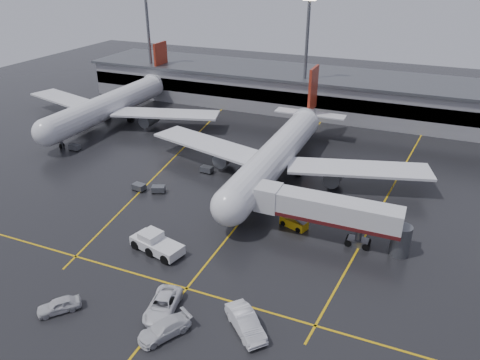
% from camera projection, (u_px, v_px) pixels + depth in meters
% --- Properties ---
extents(ground, '(220.00, 220.00, 0.00)m').
position_uv_depth(ground, '(257.00, 201.00, 69.19)').
color(ground, black).
rests_on(ground, ground).
extents(apron_line_centre, '(0.25, 90.00, 0.02)m').
position_uv_depth(apron_line_centre, '(257.00, 201.00, 69.19)').
color(apron_line_centre, gold).
rests_on(apron_line_centre, ground).
extents(apron_line_stop, '(60.00, 0.25, 0.02)m').
position_uv_depth(apron_line_stop, '(187.00, 288.00, 51.01)').
color(apron_line_stop, gold).
rests_on(apron_line_stop, ground).
extents(apron_line_left, '(9.99, 69.35, 0.02)m').
position_uv_depth(apron_line_left, '(175.00, 156.00, 84.43)').
color(apron_line_left, gold).
rests_on(apron_line_left, ground).
extents(apron_line_right, '(7.57, 69.64, 0.02)m').
position_uv_depth(apron_line_right, '(389.00, 194.00, 71.16)').
color(apron_line_right, gold).
rests_on(apron_line_right, ground).
extents(terminal, '(122.00, 19.00, 8.60)m').
position_uv_depth(terminal, '(331.00, 93.00, 106.88)').
color(terminal, gray).
rests_on(terminal, ground).
extents(light_mast_left, '(3.00, 1.20, 25.45)m').
position_uv_depth(light_mast_left, '(149.00, 39.00, 113.19)').
color(light_mast_left, '#595B60').
rests_on(light_mast_left, ground).
extents(light_mast_mid, '(3.00, 1.20, 25.45)m').
position_uv_depth(light_mast_mid, '(306.00, 51.00, 99.23)').
color(light_mast_mid, '#595B60').
rests_on(light_mast_mid, ground).
extents(main_airliner, '(48.80, 45.60, 14.10)m').
position_uv_depth(main_airliner, '(279.00, 152.00, 75.34)').
color(main_airliner, silver).
rests_on(main_airliner, ground).
extents(second_airliner, '(48.80, 45.60, 14.10)m').
position_uv_depth(second_airliner, '(113.00, 103.00, 99.92)').
color(second_airliner, silver).
rests_on(second_airliner, ground).
extents(jet_bridge, '(19.90, 3.40, 6.05)m').
position_uv_depth(jet_bridge, '(328.00, 212.00, 58.35)').
color(jet_bridge, silver).
rests_on(jet_bridge, ground).
extents(pushback_tractor, '(7.46, 4.44, 2.50)m').
position_uv_depth(pushback_tractor, '(156.00, 244.00, 57.12)').
color(pushback_tractor, silver).
rests_on(pushback_tractor, ground).
extents(belt_loader, '(4.12, 2.80, 2.41)m').
position_uv_depth(belt_loader, '(294.00, 223.00, 62.39)').
color(belt_loader, '#E3AD0F').
rests_on(belt_loader, ground).
extents(service_van_a, '(3.88, 6.39, 1.66)m').
position_uv_depth(service_van_a, '(163.00, 305.00, 47.41)').
color(service_van_a, white).
rests_on(service_van_a, ground).
extents(service_van_b, '(4.58, 5.78, 1.57)m').
position_uv_depth(service_van_b, '(164.00, 329.00, 44.48)').
color(service_van_b, silver).
rests_on(service_van_b, ground).
extents(service_van_c, '(5.75, 5.53, 1.95)m').
position_uv_depth(service_van_c, '(246.00, 322.00, 44.98)').
color(service_van_c, silver).
rests_on(service_van_c, ground).
extents(service_van_d, '(4.23, 4.41, 1.49)m').
position_uv_depth(service_van_d, '(59.00, 305.00, 47.52)').
color(service_van_d, silver).
rests_on(service_van_d, ground).
extents(baggage_cart_a, '(2.34, 1.94, 1.12)m').
position_uv_depth(baggage_cart_a, '(158.00, 189.00, 71.28)').
color(baggage_cart_a, '#595B60').
rests_on(baggage_cart_a, ground).
extents(baggage_cart_b, '(2.16, 1.57, 1.12)m').
position_uv_depth(baggage_cart_b, '(139.00, 187.00, 71.93)').
color(baggage_cart_b, '#595B60').
rests_on(baggage_cart_b, ground).
extents(baggage_cart_c, '(2.06, 1.39, 1.12)m').
position_uv_depth(baggage_cart_c, '(207.00, 169.00, 77.81)').
color(baggage_cart_c, '#595B60').
rests_on(baggage_cart_c, ground).
extents(baggage_cart_d, '(2.07, 1.40, 1.12)m').
position_uv_depth(baggage_cart_d, '(56.00, 134.00, 92.88)').
color(baggage_cart_d, '#595B60').
rests_on(baggage_cart_d, ground).
extents(baggage_cart_e, '(2.03, 1.34, 1.12)m').
position_uv_depth(baggage_cart_e, '(75.00, 147.00, 86.76)').
color(baggage_cart_e, '#595B60').
rests_on(baggage_cart_e, ground).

